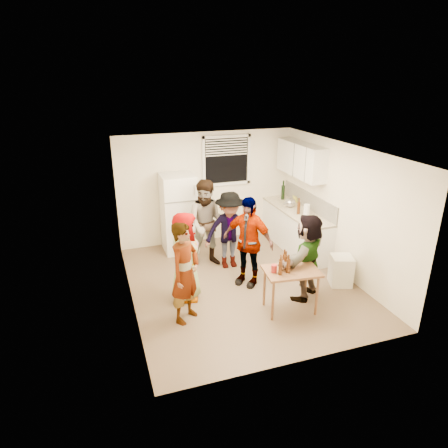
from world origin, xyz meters
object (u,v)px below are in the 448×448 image
object	(u,v)px
guest_stripe	(187,318)
beer_bottle_table	(280,275)
beer_bottle_counter	(298,214)
kettle	(290,207)
wine_bottle	(283,199)
guest_orange	(304,295)
refrigerator	(179,213)
red_cup	(274,272)
guest_black	(247,283)
guest_back_right	(229,266)
trash_bin	(341,272)
guest_grey	(187,297)
blue_cup	(306,224)
serving_table	(289,309)
guest_back_left	(209,264)

from	to	relation	value
guest_stripe	beer_bottle_table	bearing A→B (deg)	-56.84
beer_bottle_counter	kettle	bearing A→B (deg)	83.92
wine_bottle	guest_orange	size ratio (longest dim) A/B	0.22
refrigerator	wine_bottle	xyz separation A→B (m)	(2.50, 0.05, 0.05)
red_cup	guest_black	distance (m)	1.27
wine_bottle	guest_back_right	xyz separation A→B (m)	(-1.73, -1.17, -0.90)
kettle	trash_bin	world-z (taller)	kettle
guest_grey	guest_black	bearing A→B (deg)	-64.78
blue_cup	beer_bottle_table	size ratio (longest dim) A/B	0.52
beer_bottle_table	guest_black	distance (m)	1.37
beer_bottle_counter	red_cup	bearing A→B (deg)	-127.27
guest_orange	beer_bottle_table	bearing A→B (deg)	-7.28
beer_bottle_counter	guest_grey	xyz separation A→B (m)	(-2.69, -1.04, -0.90)
beer_bottle_counter	beer_bottle_table	size ratio (longest dim) A/B	1.10
guest_stripe	kettle	bearing A→B (deg)	-5.67
blue_cup	guest_grey	world-z (taller)	blue_cup
kettle	guest_back_right	xyz separation A→B (m)	(-1.63, -0.60, -0.90)
trash_bin	beer_bottle_table	distance (m)	1.70
guest_stripe	beer_bottle_counter	bearing A→B (deg)	-11.76
guest_back_right	guest_black	world-z (taller)	guest_back_right
guest_black	blue_cup	bearing A→B (deg)	61.77
beer_bottle_table	red_cup	world-z (taller)	beer_bottle_table
serving_table	red_cup	bearing A→B (deg)	174.56
guest_stripe	guest_orange	world-z (taller)	guest_orange
guest_back_left	wine_bottle	bearing A→B (deg)	40.89
wine_bottle	guest_back_left	world-z (taller)	wine_bottle
guest_back_right	wine_bottle	bearing A→B (deg)	36.62
guest_black	guest_back_left	bearing A→B (deg)	163.96
refrigerator	guest_grey	distance (m)	2.22
beer_bottle_counter	guest_grey	size ratio (longest dim) A/B	0.16
blue_cup	guest_grey	xyz separation A→B (m)	(-2.56, -0.46, -0.90)
kettle	guest_back_left	world-z (taller)	kettle
guest_back_left	guest_orange	world-z (taller)	guest_back_left
serving_table	guest_stripe	distance (m)	1.70
blue_cup	beer_bottle_table	distance (m)	1.95
refrigerator	guest_back_right	xyz separation A→B (m)	(0.77, -1.12, -0.85)
guest_back_right	guest_black	distance (m)	0.76
wine_bottle	guest_grey	world-z (taller)	wine_bottle
guest_back_left	guest_back_right	world-z (taller)	guest_back_left
guest_back_right	guest_stripe	bearing A→B (deg)	-127.05
guest_back_left	guest_orange	xyz separation A→B (m)	(1.25, -1.73, 0.00)
kettle	guest_back_right	distance (m)	1.96
guest_back_left	guest_orange	size ratio (longest dim) A/B	1.17
blue_cup	guest_orange	distance (m)	1.51
blue_cup	guest_black	distance (m)	1.67
trash_bin	guest_black	world-z (taller)	trash_bin
kettle	guest_back_left	size ratio (longest dim) A/B	0.15
beer_bottle_counter	blue_cup	size ratio (longest dim) A/B	2.13
guest_back_right	guest_back_left	bearing A→B (deg)	152.11
refrigerator	guest_grey	world-z (taller)	refrigerator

